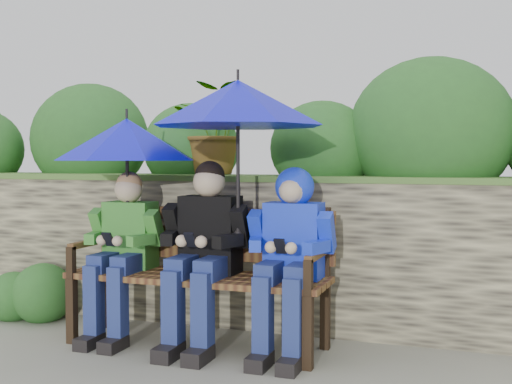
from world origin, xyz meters
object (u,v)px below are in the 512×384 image
(boy_left, at_px, (123,246))
(umbrella_left, at_px, (127,140))
(boy_middle, at_px, (204,245))
(umbrella_right, at_px, (238,103))
(park_bench, at_px, (201,265))
(boy_right, at_px, (290,245))

(boy_left, distance_m, umbrella_left, 0.67)
(boy_middle, bearing_deg, umbrella_right, 3.33)
(umbrella_left, bearing_deg, boy_left, -116.88)
(boy_middle, xyz_separation_m, umbrella_left, (-0.55, 0.04, 0.64))
(umbrella_right, bearing_deg, park_bench, 166.50)
(park_bench, bearing_deg, boy_left, -172.23)
(boy_left, relative_size, boy_middle, 0.94)
(umbrella_left, distance_m, umbrella_right, 0.79)
(boy_right, distance_m, umbrella_left, 1.24)
(park_bench, bearing_deg, umbrella_left, -175.76)
(boy_right, xyz_separation_m, umbrella_left, (-1.08, 0.02, 0.62))
(boy_left, relative_size, umbrella_right, 1.03)
(park_bench, xyz_separation_m, boy_right, (0.59, -0.06, 0.16))
(umbrella_left, xyz_separation_m, umbrella_right, (0.76, -0.03, 0.20))
(boy_middle, relative_size, umbrella_left, 1.26)
(umbrella_left, bearing_deg, umbrella_right, -2.08)
(park_bench, xyz_separation_m, umbrella_left, (-0.49, -0.04, 0.78))
(boy_left, height_order, boy_right, boy_right)
(boy_middle, xyz_separation_m, umbrella_right, (0.22, 0.01, 0.85))
(boy_left, xyz_separation_m, boy_middle, (0.56, -0.01, 0.03))
(boy_left, xyz_separation_m, umbrella_left, (0.02, 0.03, 0.67))
(park_bench, height_order, boy_middle, boy_middle)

